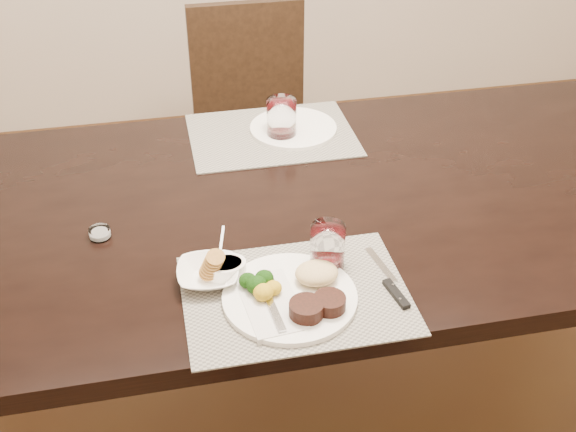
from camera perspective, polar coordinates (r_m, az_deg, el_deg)
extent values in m
plane|color=#462716|center=(2.28, 1.57, -14.50)|extent=(4.50, 4.50, 0.00)
cube|color=black|center=(1.79, 1.94, 0.73)|extent=(2.00, 1.00, 0.05)
cube|color=black|center=(2.65, 19.34, 1.28)|extent=(0.08, 0.08, 0.70)
cube|color=black|center=(2.66, -2.43, 5.59)|extent=(0.42, 0.42, 0.04)
cube|color=black|center=(2.61, -5.54, -1.05)|extent=(0.04, 0.04, 0.41)
cube|color=black|center=(2.66, 2.17, -0.12)|extent=(0.04, 0.04, 0.41)
cube|color=black|center=(2.91, -6.43, 3.04)|extent=(0.04, 0.04, 0.41)
cube|color=black|center=(2.95, 0.53, 3.82)|extent=(0.04, 0.04, 0.41)
cube|color=black|center=(2.72, -3.26, 12.02)|extent=(0.42, 0.04, 0.45)
cube|color=gray|center=(1.49, 0.60, -6.24)|extent=(0.46, 0.34, 0.00)
cube|color=gray|center=(2.05, -1.29, 6.43)|extent=(0.46, 0.34, 0.00)
cylinder|color=white|center=(1.47, 0.14, -6.42)|extent=(0.28, 0.28, 0.01)
cylinder|color=black|center=(1.41, 1.46, -7.36)|extent=(0.07, 0.07, 0.03)
cylinder|color=black|center=(1.43, 3.30, -6.85)|extent=(0.06, 0.06, 0.03)
ellipsoid|color=#D8B981|center=(1.49, 2.28, -4.52)|extent=(0.09, 0.08, 0.04)
ellipsoid|color=#153D0B|center=(1.47, -2.51, -5.44)|extent=(0.04, 0.04, 0.04)
ellipsoid|color=gold|center=(1.45, -1.96, -6.04)|extent=(0.04, 0.04, 0.03)
cube|color=silver|center=(1.45, -1.37, -7.01)|extent=(0.12, 0.20, 0.01)
cube|color=silver|center=(1.43, -1.21, -7.32)|extent=(0.03, 0.13, 0.01)
cube|color=silver|center=(1.50, -1.59, -5.04)|extent=(0.03, 0.05, 0.00)
cube|color=silver|center=(1.57, 7.34, -3.83)|extent=(0.04, 0.13, 0.00)
cube|color=black|center=(1.50, 8.54, -6.10)|extent=(0.03, 0.09, 0.01)
imported|color=white|center=(1.52, -6.33, -4.58)|extent=(0.14, 0.14, 0.03)
cylinder|color=#B37438|center=(1.51, -6.38, -3.93)|extent=(0.04, 0.05, 0.04)
cylinder|color=white|center=(1.53, -4.93, -4.17)|extent=(0.09, 0.09, 0.03)
cylinder|color=#0E3B0D|center=(1.52, -4.95, -3.85)|extent=(0.07, 0.07, 0.01)
cube|color=silver|center=(1.56, -5.27, -1.96)|extent=(0.01, 0.06, 0.04)
cylinder|color=white|center=(1.53, 3.15, -2.39)|extent=(0.07, 0.07, 0.10)
cylinder|color=#360407|center=(1.55, 3.11, -3.52)|extent=(0.06, 0.06, 0.03)
cylinder|color=white|center=(2.07, 0.42, 6.96)|extent=(0.25, 0.25, 0.01)
cylinder|color=white|center=(2.01, -0.51, 7.71)|extent=(0.08, 0.08, 0.11)
cylinder|color=#360407|center=(2.03, -0.51, 6.64)|extent=(0.07, 0.07, 0.03)
cylinder|color=white|center=(1.70, -14.65, -1.31)|extent=(0.05, 0.05, 0.02)
cylinder|color=silver|center=(1.70, -14.62, -1.45)|extent=(0.04, 0.04, 0.01)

